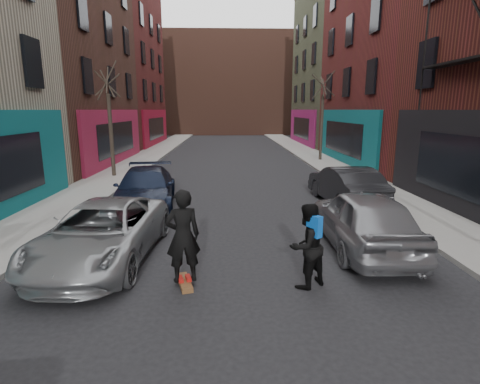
{
  "coord_description": "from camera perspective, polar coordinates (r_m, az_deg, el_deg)",
  "views": [
    {
      "loc": [
        -0.25,
        -1.6,
        3.51
      ],
      "look_at": [
        0.05,
        7.04,
        1.6
      ],
      "focal_mm": 28.0,
      "sensor_mm": 36.0,
      "label": 1
    }
  ],
  "objects": [
    {
      "name": "tree_right_far",
      "position": [
        26.4,
        12.44,
        12.21
      ],
      "size": [
        2.0,
        2.0,
        6.8
      ],
      "primitive_type": null,
      "color": "black",
      "rests_on": "sidewalk_right"
    },
    {
      "name": "pedestrian",
      "position": [
        7.61,
        10.15,
        -8.03
      ],
      "size": [
        1.06,
        1.01,
        1.73
      ],
      "rotation": [
        0.0,
        0.0,
        3.72
      ],
      "color": "black",
      "rests_on": "ground"
    },
    {
      "name": "sidewalk_right",
      "position": [
        32.45,
        9.64,
        6.18
      ],
      "size": [
        2.5,
        84.0,
        0.13
      ],
      "primitive_type": "cube",
      "color": "gray",
      "rests_on": "ground"
    },
    {
      "name": "skateboarder",
      "position": [
        7.56,
        -8.69,
        -6.64
      ],
      "size": [
        0.79,
        0.62,
        1.9
      ],
      "primitive_type": "imported",
      "rotation": [
        0.0,
        0.0,
        3.41
      ],
      "color": "black",
      "rests_on": "skateboard"
    },
    {
      "name": "parked_right_end",
      "position": [
        14.61,
        15.79,
        1.0
      ],
      "size": [
        1.94,
        4.55,
        1.46
      ],
      "primitive_type": "imported",
      "rotation": [
        0.0,
        0.0,
        3.23
      ],
      "color": "black",
      "rests_on": "ground"
    },
    {
      "name": "tree_left_far",
      "position": [
        20.48,
        -19.27,
        11.41
      ],
      "size": [
        2.0,
        2.0,
        6.5
      ],
      "primitive_type": null,
      "color": "black",
      "rests_on": "sidewalk_left"
    },
    {
      "name": "parked_left_end",
      "position": [
        13.85,
        -14.23,
        0.45
      ],
      "size": [
        2.53,
        5.14,
        1.44
      ],
      "primitive_type": "imported",
      "rotation": [
        0.0,
        0.0,
        0.11
      ],
      "color": "black",
      "rests_on": "ground"
    },
    {
      "name": "building_far",
      "position": [
        57.71,
        -1.81,
        15.9
      ],
      "size": [
        40.0,
        10.0,
        14.0
      ],
      "primitive_type": "cube",
      "color": "#47281E",
      "rests_on": "ground"
    },
    {
      "name": "parked_right_far",
      "position": [
        10.06,
        18.22,
        -3.92
      ],
      "size": [
        1.89,
        4.6,
        1.56
      ],
      "primitive_type": "imported",
      "rotation": [
        0.0,
        0.0,
        3.13
      ],
      "color": "gray",
      "rests_on": "ground"
    },
    {
      "name": "sidewalk_left",
      "position": [
        32.35,
        -12.74,
        6.03
      ],
      "size": [
        2.5,
        84.0,
        0.13
      ],
      "primitive_type": "cube",
      "color": "gray",
      "rests_on": "ground"
    },
    {
      "name": "skateboard",
      "position": [
        7.95,
        -8.45,
        -13.49
      ],
      "size": [
        0.43,
        0.83,
        0.1
      ],
      "primitive_type": "cube",
      "rotation": [
        0.0,
        0.0,
        0.27
      ],
      "color": "brown",
      "rests_on": "ground"
    },
    {
      "name": "parked_left_far",
      "position": [
        9.42,
        -20.23,
        -5.79
      ],
      "size": [
        2.54,
        5.05,
        1.37
      ],
      "primitive_type": "imported",
      "rotation": [
        0.0,
        0.0,
        -0.06
      ],
      "color": "gray",
      "rests_on": "ground"
    }
  ]
}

